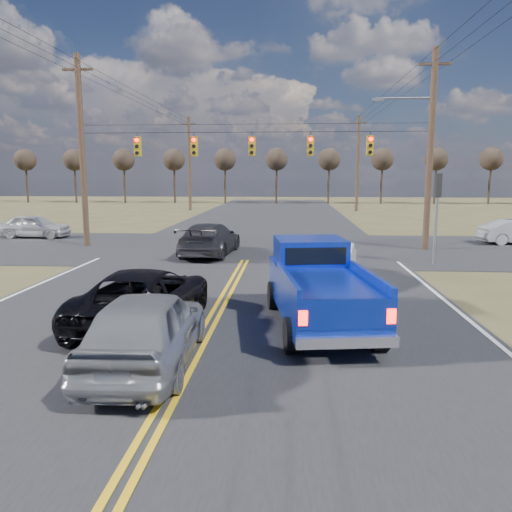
# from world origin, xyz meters

# --- Properties ---
(ground) EXTENTS (160.00, 160.00, 0.00)m
(ground) POSITION_xyz_m (0.00, 0.00, 0.00)
(ground) COLOR brown
(ground) RESTS_ON ground
(road_main) EXTENTS (14.00, 120.00, 0.02)m
(road_main) POSITION_xyz_m (0.00, 10.00, 0.00)
(road_main) COLOR #28282B
(road_main) RESTS_ON ground
(road_cross) EXTENTS (120.00, 12.00, 0.02)m
(road_cross) POSITION_xyz_m (0.00, 18.00, 0.00)
(road_cross) COLOR #28282B
(road_cross) RESTS_ON ground
(signal_gantry) EXTENTS (19.60, 4.83, 10.00)m
(signal_gantry) POSITION_xyz_m (0.50, 17.79, 5.06)
(signal_gantry) COLOR #473323
(signal_gantry) RESTS_ON ground
(utility_poles) EXTENTS (19.60, 58.32, 10.00)m
(utility_poles) POSITION_xyz_m (0.00, 17.00, 5.23)
(utility_poles) COLOR #473323
(utility_poles) RESTS_ON ground
(treeline) EXTENTS (87.00, 117.80, 7.40)m
(treeline) POSITION_xyz_m (0.00, 26.96, 5.70)
(treeline) COLOR #33261C
(treeline) RESTS_ON ground
(pickup_truck) EXTENTS (2.86, 5.82, 2.10)m
(pickup_truck) POSITION_xyz_m (2.77, 4.41, 1.02)
(pickup_truck) COLOR black
(pickup_truck) RESTS_ON ground
(silver_suv) EXTENTS (2.06, 4.76, 1.60)m
(silver_suv) POSITION_xyz_m (-0.80, 1.33, 0.80)
(silver_suv) COLOR gray
(silver_suv) RESTS_ON ground
(black_suv) EXTENTS (2.73, 5.46, 1.48)m
(black_suv) POSITION_xyz_m (-1.68, 4.12, 0.74)
(black_suv) COLOR black
(black_suv) RESTS_ON ground
(white_car_queue) EXTENTS (2.24, 4.54, 1.43)m
(white_car_queue) POSITION_xyz_m (3.60, 10.06, 0.71)
(white_car_queue) COLOR #BABABA
(white_car_queue) RESTS_ON ground
(dgrey_car_queue) EXTENTS (2.61, 5.54, 1.56)m
(dgrey_car_queue) POSITION_xyz_m (-1.85, 15.50, 0.78)
(dgrey_car_queue) COLOR #2C2C30
(dgrey_car_queue) RESTS_ON ground
(cross_car_west) EXTENTS (1.71, 4.25, 1.45)m
(cross_car_west) POSITION_xyz_m (-13.70, 21.36, 0.72)
(cross_car_west) COLOR silver
(cross_car_west) RESTS_ON ground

